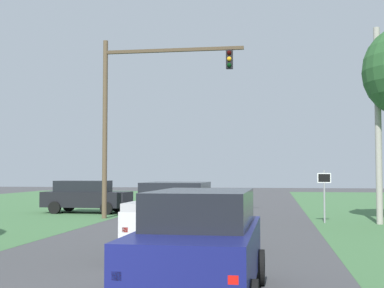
{
  "coord_description": "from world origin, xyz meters",
  "views": [
    {
      "loc": [
        3.08,
        -5.57,
        2.3
      ],
      "look_at": [
        -0.27,
        16.17,
        3.44
      ],
      "focal_mm": 50.01,
      "sensor_mm": 36.0,
      "label": 1
    }
  ],
  "objects_px": {
    "red_suv_near": "(201,243)",
    "utility_pole_right": "(378,125)",
    "pickup_truck_lead": "(177,217)",
    "traffic_light": "(137,102)",
    "keep_moving_sign": "(324,189)",
    "crossing_suv_far": "(86,196)"
  },
  "relations": [
    {
      "from": "red_suv_near",
      "to": "crossing_suv_far",
      "type": "height_order",
      "value": "red_suv_near"
    },
    {
      "from": "pickup_truck_lead",
      "to": "red_suv_near",
      "type": "bearing_deg",
      "value": -75.08
    },
    {
      "from": "traffic_light",
      "to": "crossing_suv_far",
      "type": "height_order",
      "value": "traffic_light"
    },
    {
      "from": "pickup_truck_lead",
      "to": "crossing_suv_far",
      "type": "bearing_deg",
      "value": 119.11
    },
    {
      "from": "utility_pole_right",
      "to": "keep_moving_sign",
      "type": "bearing_deg",
      "value": 175.31
    },
    {
      "from": "traffic_light",
      "to": "pickup_truck_lead",
      "type": "bearing_deg",
      "value": -69.59
    },
    {
      "from": "traffic_light",
      "to": "keep_moving_sign",
      "type": "height_order",
      "value": "traffic_light"
    },
    {
      "from": "pickup_truck_lead",
      "to": "traffic_light",
      "type": "bearing_deg",
      "value": 110.41
    },
    {
      "from": "red_suv_near",
      "to": "pickup_truck_lead",
      "type": "relative_size",
      "value": 0.96
    },
    {
      "from": "utility_pole_right",
      "to": "pickup_truck_lead",
      "type": "bearing_deg",
      "value": -127.01
    },
    {
      "from": "red_suv_near",
      "to": "utility_pole_right",
      "type": "bearing_deg",
      "value": 68.53
    },
    {
      "from": "crossing_suv_far",
      "to": "utility_pole_right",
      "type": "xyz_separation_m",
      "value": [
        14.95,
        -4.2,
        3.42
      ]
    },
    {
      "from": "pickup_truck_lead",
      "to": "utility_pole_right",
      "type": "relative_size",
      "value": 0.59
    },
    {
      "from": "red_suv_near",
      "to": "pickup_truck_lead",
      "type": "xyz_separation_m",
      "value": [
        -1.4,
        5.26,
        -0.01
      ]
    },
    {
      "from": "red_suv_near",
      "to": "pickup_truck_lead",
      "type": "height_order",
      "value": "pickup_truck_lead"
    },
    {
      "from": "traffic_light",
      "to": "keep_moving_sign",
      "type": "relative_size",
      "value": 3.74
    },
    {
      "from": "red_suv_near",
      "to": "utility_pole_right",
      "type": "relative_size",
      "value": 0.57
    },
    {
      "from": "red_suv_near",
      "to": "keep_moving_sign",
      "type": "xyz_separation_m",
      "value": [
        3.52,
        15.07,
        0.49
      ]
    },
    {
      "from": "traffic_light",
      "to": "utility_pole_right",
      "type": "relative_size",
      "value": 1.02
    },
    {
      "from": "pickup_truck_lead",
      "to": "traffic_light",
      "type": "relative_size",
      "value": 0.58
    },
    {
      "from": "pickup_truck_lead",
      "to": "crossing_suv_far",
      "type": "relative_size",
      "value": 1.06
    },
    {
      "from": "utility_pole_right",
      "to": "traffic_light",
      "type": "bearing_deg",
      "value": 174.78
    }
  ]
}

